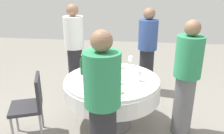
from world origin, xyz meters
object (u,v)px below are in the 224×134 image
object	(u,v)px
plate_north	(120,93)
person_front	(186,78)
chair_south	(32,102)
bottle_dark_green_rear	(82,65)
person_outer	(147,50)
bottle_clear_left	(110,70)
bottle_amber_outer	(102,80)
wine_glass_south	(139,74)
wine_glass_east	(131,59)
person_left	(103,111)
wine_glass_right	(119,77)
wine_glass_front	(110,62)
bottle_green_front	(106,68)
dining_table	(112,88)
plate_near	(142,75)
wine_glass_far	(101,77)
plate_inner	(87,89)
plate_right	(122,69)
person_rear	(75,50)

from	to	relation	value
plate_north	person_front	bearing A→B (deg)	-64.34
chair_south	bottle_dark_green_rear	bearing A→B (deg)	-70.53
bottle_dark_green_rear	person_outer	distance (m)	1.43
person_outer	bottle_clear_left	bearing A→B (deg)	-90.49
bottle_amber_outer	chair_south	world-z (taller)	bottle_amber_outer
wine_glass_south	person_front	xyz separation A→B (m)	(-0.02, -0.61, -0.03)
wine_glass_east	person_left	distance (m)	1.55
wine_glass_right	person_front	bearing A→B (deg)	-83.53
person_outer	chair_south	size ratio (longest dim) A/B	1.80
person_outer	person_left	size ratio (longest dim) A/B	0.97
bottle_amber_outer	wine_glass_front	world-z (taller)	bottle_amber_outer
bottle_green_front	wine_glass_right	distance (m)	0.28
dining_table	plate_near	xyz separation A→B (m)	(0.17, -0.40, 0.16)
bottle_clear_left	wine_glass_front	bearing A→B (deg)	8.99
bottle_amber_outer	wine_glass_far	size ratio (longest dim) A/B	1.91
bottle_amber_outer	person_left	distance (m)	0.63
bottle_dark_green_rear	wine_glass_far	size ratio (longest dim) A/B	1.77
bottle_dark_green_rear	wine_glass_far	world-z (taller)	bottle_dark_green_rear
bottle_amber_outer	wine_glass_front	size ratio (longest dim) A/B	2.22
wine_glass_south	person_outer	xyz separation A→B (m)	(1.23, -0.13, -0.03)
person_left	dining_table	bearing A→B (deg)	-90.00
dining_table	plate_inner	bearing A→B (deg)	146.08
plate_north	person_outer	bearing A→B (deg)	-11.68
bottle_clear_left	person_left	bearing A→B (deg)	-176.54
dining_table	person_left	bearing A→B (deg)	-177.64
wine_glass_east	person_left	world-z (taller)	person_left
dining_table	plate_right	distance (m)	0.42
wine_glass_south	plate_inner	distance (m)	0.72
wine_glass_south	person_left	size ratio (longest dim) A/B	0.09
wine_glass_east	person_outer	world-z (taller)	person_outer
bottle_dark_green_rear	chair_south	world-z (taller)	bottle_dark_green_rear
wine_glass_front	bottle_dark_green_rear	bearing A→B (deg)	130.82
bottle_amber_outer	person_front	size ratio (longest dim) A/B	0.20
person_front	wine_glass_east	bearing A→B (deg)	-124.89
wine_glass_right	plate_north	bearing A→B (deg)	-171.67
bottle_clear_left	person_left	xyz separation A→B (m)	(-1.00, -0.06, -0.03)
wine_glass_front	person_outer	xyz separation A→B (m)	(0.79, -0.58, -0.02)
chair_south	wine_glass_right	bearing A→B (deg)	-99.04
dining_table	plate_right	size ratio (longest dim) A/B	6.48
wine_glass_south	person_rear	size ratio (longest dim) A/B	0.09
bottle_green_front	person_outer	size ratio (longest dim) A/B	0.18
bottle_amber_outer	bottle_clear_left	size ratio (longest dim) A/B	1.12
person_left	person_rear	bearing A→B (deg)	-69.16
bottle_amber_outer	dining_table	bearing A→B (deg)	-9.30
person_left	plate_near	bearing A→B (deg)	-109.33
wine_glass_south	person_outer	bearing A→B (deg)	-5.95
wine_glass_far	person_rear	world-z (taller)	person_rear
bottle_green_front	bottle_dark_green_rear	bearing A→B (deg)	81.06
wine_glass_far	wine_glass_east	distance (m)	0.85
bottle_dark_green_rear	wine_glass_right	xyz separation A→B (m)	(-0.25, -0.54, -0.04)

